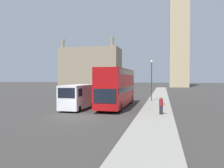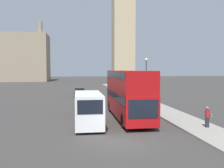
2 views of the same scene
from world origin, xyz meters
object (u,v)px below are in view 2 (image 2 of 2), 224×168
Objects in this scene: red_double_decker_bus at (128,92)px; street_lamp at (146,74)px; pedestrian at (207,117)px; white_van at (88,109)px; parked_sedan at (80,93)px.

red_double_decker_bus is 7.61m from street_lamp.
street_lamp reaches higher than pedestrian.
white_van is 9.05m from pedestrian.
white_van is (-3.73, -2.89, -1.04)m from red_double_decker_bus.
pedestrian is 0.27× the size of street_lamp.
street_lamp is at bearing 61.22° from red_double_decker_bus.
white_van is at bearing -127.84° from street_lamp.
white_van is 22.30m from parked_sedan.
street_lamp is 1.33× the size of parked_sedan.
street_lamp is (7.33, 9.43, 2.50)m from white_van.
street_lamp is at bearing -58.86° from parked_sedan.
white_van reaches higher than parked_sedan.
street_lamp reaches higher than white_van.
street_lamp reaches higher than parked_sedan.
parked_sedan is (-9.21, 24.43, -0.27)m from pedestrian.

